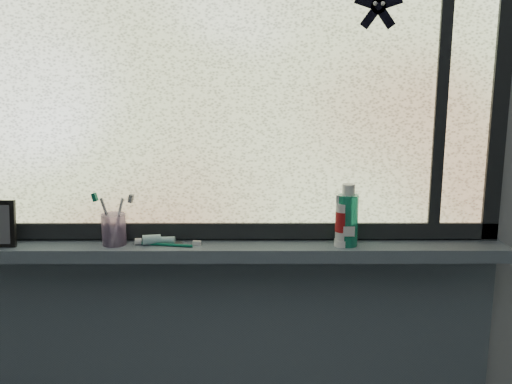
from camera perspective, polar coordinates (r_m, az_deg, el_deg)
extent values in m
cube|color=#9EA3A8|center=(1.77, -1.55, 2.64)|extent=(3.00, 0.01, 2.50)
cube|color=slate|center=(1.75, -1.57, -5.84)|extent=(1.62, 0.14, 0.04)
cube|color=silver|center=(1.72, -1.62, 11.74)|extent=(1.50, 0.01, 1.00)
cube|color=black|center=(1.79, -1.54, -3.84)|extent=(1.60, 0.03, 0.05)
cube|color=black|center=(1.87, 23.34, 10.81)|extent=(0.05, 0.03, 1.10)
cube|color=black|center=(1.81, 18.14, 11.18)|extent=(0.03, 0.03, 1.00)
cylinder|color=#BA9ACC|center=(1.78, -14.03, -3.65)|extent=(0.08, 0.08, 0.10)
cylinder|color=#22B086|center=(1.73, 9.16, -2.29)|extent=(0.08, 0.08, 0.16)
cylinder|color=silver|center=(1.73, 8.68, -2.70)|extent=(0.05, 0.05, 0.11)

